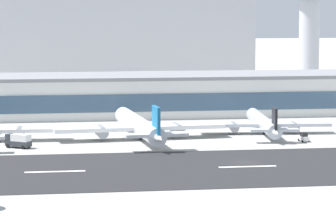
% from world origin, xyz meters
% --- Properties ---
extents(ground_plane, '(1400.00, 1400.00, 0.00)m').
position_xyz_m(ground_plane, '(0.00, 0.00, 0.00)').
color(ground_plane, '#A8A8A3').
extents(runway_strip, '(800.00, 41.80, 0.08)m').
position_xyz_m(runway_strip, '(0.00, -5.20, 0.04)').
color(runway_strip, '#262628').
rests_on(runway_strip, ground_plane).
extents(runway_centreline_dash_3, '(12.00, 1.20, 0.01)m').
position_xyz_m(runway_centreline_dash_3, '(-39.99, -5.20, 0.09)').
color(runway_centreline_dash_3, white).
rests_on(runway_centreline_dash_3, runway_strip).
extents(runway_centreline_dash_4, '(12.00, 1.20, 0.01)m').
position_xyz_m(runway_centreline_dash_4, '(-0.92, -5.20, 0.09)').
color(runway_centreline_dash_4, white).
rests_on(runway_centreline_dash_4, runway_strip).
extents(terminal_building, '(189.79, 26.41, 12.29)m').
position_xyz_m(terminal_building, '(-1.98, 84.17, 6.15)').
color(terminal_building, silver).
rests_on(terminal_building, ground_plane).
extents(control_tower, '(13.86, 13.86, 41.44)m').
position_xyz_m(control_tower, '(53.43, 130.11, 24.70)').
color(control_tower, silver).
rests_on(control_tower, ground_plane).
extents(distant_hotel_block, '(105.09, 37.51, 42.39)m').
position_xyz_m(distant_hotel_block, '(-10.25, 184.22, 21.20)').
color(distant_hotel_block, '#BCBCC1').
rests_on(distant_hotel_block, ground_plane).
extents(airliner_blue_tail_gate_1, '(42.85, 49.00, 10.24)m').
position_xyz_m(airliner_blue_tail_gate_1, '(-18.53, 34.75, 3.26)').
color(airliner_blue_tail_gate_1, silver).
rests_on(airliner_blue_tail_gate_1, ground_plane).
extents(airliner_black_tail_gate_2, '(34.85, 40.56, 8.47)m').
position_xyz_m(airliner_black_tail_gate_2, '(14.06, 39.92, 2.70)').
color(airliner_black_tail_gate_2, silver).
rests_on(airliner_black_tail_gate_2, ground_plane).
extents(service_box_truck_0, '(6.31, 5.36, 3.25)m').
position_xyz_m(service_box_truck_0, '(-47.94, 26.14, 1.79)').
color(service_box_truck_0, '#2D3338').
rests_on(service_box_truck_0, ground_plane).
extents(service_baggage_tug_2, '(2.24, 3.39, 2.20)m').
position_xyz_m(service_baggage_tug_2, '(20.41, 26.09, 1.05)').
color(service_baggage_tug_2, white).
rests_on(service_baggage_tug_2, ground_plane).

